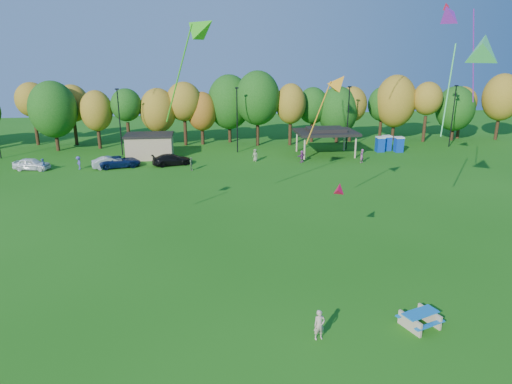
{
  "coord_description": "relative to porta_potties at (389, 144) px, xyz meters",
  "views": [
    {
      "loc": [
        -3.04,
        -23.7,
        14.08
      ],
      "look_at": [
        0.55,
        6.0,
        4.69
      ],
      "focal_mm": 32.0,
      "sensor_mm": 36.0,
      "label": 1
    }
  ],
  "objects": [
    {
      "name": "car_a",
      "position": [
        -47.29,
        -4.96,
        -0.36
      ],
      "size": [
        4.57,
        2.53,
        1.47
      ],
      "primitive_type": "imported",
      "rotation": [
        0.0,
        0.0,
        1.38
      ],
      "color": "white",
      "rests_on": "ground"
    },
    {
      "name": "far_person_2",
      "position": [
        -6.16,
        -6.2,
        -0.2
      ],
      "size": [
        0.77,
        0.77,
        1.79
      ],
      "primitive_type": "imported",
      "rotation": [
        0.0,
        0.0,
        3.92
      ],
      "color": "#9B497F",
      "rests_on": "ground"
    },
    {
      "name": "far_person_3",
      "position": [
        -41.68,
        -5.34,
        -0.29
      ],
      "size": [
        1.02,
        1.21,
        1.62
      ],
      "primitive_type": "imported",
      "rotation": [
        0.0,
        0.0,
        5.2
      ],
      "color": "#4A4496",
      "rests_on": "ground"
    },
    {
      "name": "kite_6",
      "position": [
        -0.9,
        -13.57,
        17.29
      ],
      "size": [
        1.46,
        1.44,
        1.18
      ],
      "color": "red"
    },
    {
      "name": "ground",
      "position": [
        -23.61,
        -38.01,
        -1.1
      ],
      "size": [
        160.0,
        160.0,
        0.0
      ],
      "primitive_type": "plane",
      "color": "#19600F",
      "rests_on": "ground"
    },
    {
      "name": "pavilion",
      "position": [
        -9.61,
        -1.01,
        2.13
      ],
      "size": [
        8.2,
        6.2,
        3.77
      ],
      "color": "tan",
      "rests_on": "ground"
    },
    {
      "name": "tree_line",
      "position": [
        -24.63,
        7.5,
        4.82
      ],
      "size": [
        93.57,
        10.55,
        11.15
      ],
      "color": "black",
      "rests_on": "ground"
    },
    {
      "name": "utility_building",
      "position": [
        -33.61,
        -0.01,
        0.54
      ],
      "size": [
        6.3,
        4.3,
        3.25
      ],
      "color": "tan",
      "rests_on": "ground"
    },
    {
      "name": "kite_2",
      "position": [
        -5.61,
        -22.91,
        15.82
      ],
      "size": [
        4.46,
        3.84,
        8.56
      ],
      "color": "purple"
    },
    {
      "name": "car_c",
      "position": [
        -36.86,
        -4.84,
        -0.4
      ],
      "size": [
        5.42,
        3.39,
        1.4
      ],
      "primitive_type": "imported",
      "rotation": [
        0.0,
        0.0,
        1.8
      ],
      "color": "#0C1D49",
      "rests_on": "ground"
    },
    {
      "name": "lamp_posts",
      "position": [
        -21.61,
        1.99,
        3.8
      ],
      "size": [
        64.5,
        0.25,
        9.09
      ],
      "color": "black",
      "rests_on": "ground"
    },
    {
      "name": "far_person_0",
      "position": [
        -19.75,
        -3.74,
        -0.28
      ],
      "size": [
        0.94,
        0.93,
        1.63
      ],
      "primitive_type": "imported",
      "rotation": [
        0.0,
        0.0,
        5.52
      ],
      "color": "#7A865C",
      "rests_on": "ground"
    },
    {
      "name": "car_d",
      "position": [
        -30.48,
        -4.55,
        -0.38
      ],
      "size": [
        5.28,
        3.2,
        1.43
      ],
      "primitive_type": "imported",
      "rotation": [
        0.0,
        0.0,
        1.83
      ],
      "color": "black",
      "rests_on": "ground"
    },
    {
      "name": "kite_3",
      "position": [
        -17.41,
        -32.78,
        3.9
      ],
      "size": [
        1.26,
        1.39,
        1.12
      ],
      "color": "red"
    },
    {
      "name": "kite_5",
      "position": [
        -26.24,
        -27.96,
        14.39
      ],
      "size": [
        4.41,
        3.05,
        7.66
      ],
      "color": "green"
    },
    {
      "name": "kite_12",
      "position": [
        -7.17,
        -30.93,
        13.22
      ],
      "size": [
        3.86,
        4.75,
        8.06
      ],
      "color": "#4BD667"
    },
    {
      "name": "car_b",
      "position": [
        -37.97,
        -5.15,
        -0.39
      ],
      "size": [
        4.57,
        2.69,
        1.42
      ],
      "primitive_type": "imported",
      "rotation": [
        0.0,
        0.0,
        1.87
      ],
      "color": "#A3A4A8",
      "rests_on": "ground"
    },
    {
      "name": "porta_potties",
      "position": [
        0.0,
        0.0,
        0.0
      ],
      "size": [
        3.75,
        2.31,
        2.18
      ],
      "color": "#0C39A7",
      "rests_on": "ground"
    },
    {
      "name": "far_person_4",
      "position": [
        -13.81,
        -5.07,
        -0.31
      ],
      "size": [
        1.42,
        1.31,
        1.58
      ],
      "primitive_type": "imported",
      "rotation": [
        0.0,
        0.0,
        3.85
      ],
      "color": "#953E89",
      "rests_on": "ground"
    },
    {
      "name": "kite_1",
      "position": [
        -16.36,
        -27.93,
        10.56
      ],
      "size": [
        3.32,
        1.38,
        5.51
      ],
      "color": "orange"
    },
    {
      "name": "far_person_5",
      "position": [
        -27.99,
        -7.58,
        -0.28
      ],
      "size": [
        0.59,
        1.02,
        1.63
      ],
      "primitive_type": "imported",
      "rotation": [
        0.0,
        0.0,
        1.36
      ],
      "color": "#678B55",
      "rests_on": "ground"
    },
    {
      "name": "far_person_1",
      "position": [
        -45.72,
        -5.85,
        -0.31
      ],
      "size": [
        0.85,
        0.94,
        1.57
      ],
      "primitive_type": "imported",
      "rotation": [
        0.0,
        0.0,
        4.29
      ],
      "color": "#4E6EAD",
      "rests_on": "ground"
    },
    {
      "name": "picnic_table",
      "position": [
        -15.52,
        -41.93,
        -0.6
      ],
      "size": [
        2.4,
        2.2,
        0.85
      ],
      "rotation": [
        0.0,
        0.0,
        0.36
      ],
      "color": "tan",
      "rests_on": "ground"
    },
    {
      "name": "kite_flyer",
      "position": [
        -21.09,
        -42.35,
        -0.29
      ],
      "size": [
        0.64,
        0.46,
        1.61
      ],
      "primitive_type": "imported",
      "rotation": [
        0.0,
        0.0,
        0.14
      ],
      "color": "#C5A493",
      "rests_on": "ground"
    }
  ]
}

